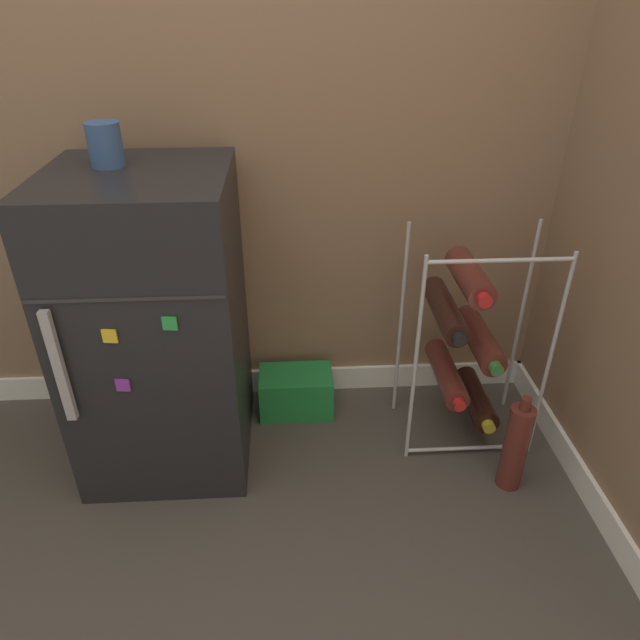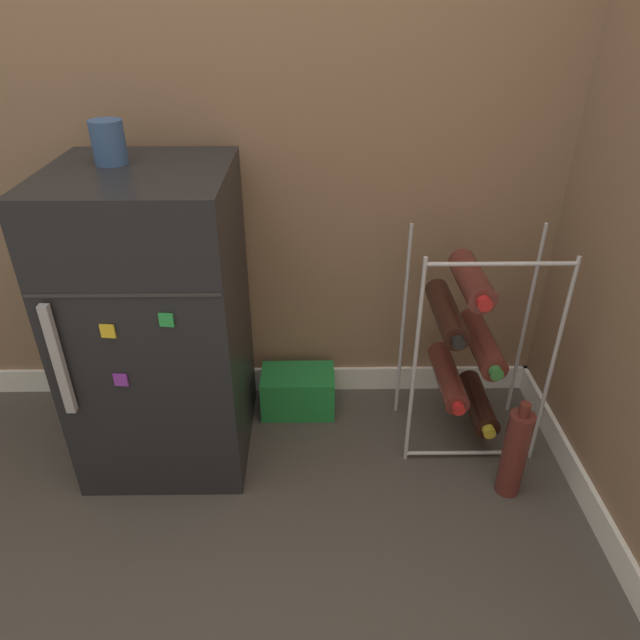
% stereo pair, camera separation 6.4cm
% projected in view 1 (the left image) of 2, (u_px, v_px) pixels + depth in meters
% --- Properties ---
extents(ground_plane, '(14.00, 14.00, 0.00)m').
position_uv_depth(ground_plane, '(315.00, 548.00, 1.53)').
color(ground_plane, '#423D38').
extents(wall_back, '(6.61, 0.07, 2.50)m').
position_uv_depth(wall_back, '(299.00, 12.00, 1.53)').
color(wall_back, '#84664C').
rests_on(wall_back, ground_plane).
extents(mini_fridge, '(0.47, 0.51, 0.90)m').
position_uv_depth(mini_fridge, '(158.00, 327.00, 1.64)').
color(mini_fridge, black).
rests_on(mini_fridge, ground_plane).
extents(wine_rack, '(0.41, 0.33, 0.70)m').
position_uv_depth(wine_rack, '(464.00, 341.00, 1.75)').
color(wine_rack, '#B2B2B7').
rests_on(wine_rack, ground_plane).
extents(soda_box, '(0.25, 0.16, 0.15)m').
position_uv_depth(soda_box, '(296.00, 392.00, 1.99)').
color(soda_box, '#1E7F38').
rests_on(soda_box, ground_plane).
extents(fridge_top_cup, '(0.09, 0.09, 0.11)m').
position_uv_depth(fridge_top_cup, '(105.00, 145.00, 1.43)').
color(fridge_top_cup, '#335184').
rests_on(fridge_top_cup, mini_fridge).
extents(loose_bottle_floor, '(0.07, 0.07, 0.33)m').
position_uv_depth(loose_bottle_floor, '(516.00, 447.00, 1.65)').
color(loose_bottle_floor, '#56231E').
rests_on(loose_bottle_floor, ground_plane).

